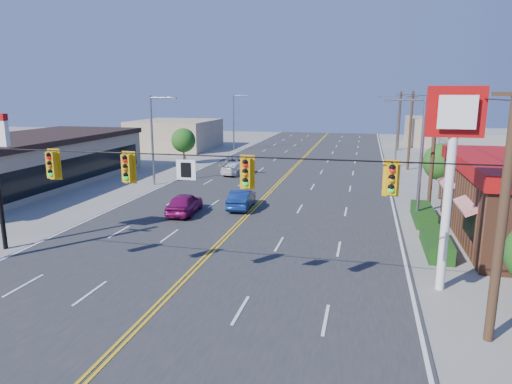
% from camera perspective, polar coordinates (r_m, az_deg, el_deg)
% --- Properties ---
extents(ground, '(160.00, 160.00, 0.00)m').
position_cam_1_polar(ground, '(19.18, -11.60, -13.39)').
color(ground, gray).
rests_on(ground, ground).
extents(road, '(20.00, 120.00, 0.06)m').
position_cam_1_polar(road, '(37.28, 1.42, -0.39)').
color(road, '#2D2D30').
rests_on(road, ground).
extents(signal_span, '(24.32, 0.34, 9.00)m').
position_cam_1_polar(signal_span, '(17.69, -12.64, 1.09)').
color(signal_span, '#47301E').
rests_on(signal_span, ground).
extents(kfc_pylon, '(2.20, 0.36, 8.50)m').
position_cam_1_polar(kfc_pylon, '(19.97, 23.33, 5.01)').
color(kfc_pylon, white).
rests_on(kfc_pylon, ground).
extents(strip_mall, '(10.40, 26.40, 4.40)m').
position_cam_1_polar(strip_mall, '(45.15, -27.68, 3.30)').
color(strip_mall, tan).
rests_on(strip_mall, ground).
extents(streetlight_se, '(2.55, 0.25, 8.00)m').
position_cam_1_polar(streetlight_se, '(29.96, 19.59, 4.48)').
color(streetlight_se, gray).
rests_on(streetlight_se, ground).
extents(streetlight_ne, '(2.55, 0.25, 8.00)m').
position_cam_1_polar(streetlight_ne, '(53.78, 17.06, 7.84)').
color(streetlight_ne, gray).
rests_on(streetlight_ne, ground).
extents(streetlight_sw, '(2.55, 0.25, 8.00)m').
position_cam_1_polar(streetlight_sw, '(41.98, -12.62, 6.96)').
color(streetlight_sw, gray).
rests_on(streetlight_sw, ground).
extents(streetlight_nw, '(2.55, 0.25, 8.00)m').
position_cam_1_polar(streetlight_nw, '(66.27, -2.65, 9.11)').
color(streetlight_nw, gray).
rests_on(streetlight_nw, ground).
extents(utility_pole_near, '(0.28, 0.28, 8.40)m').
position_cam_1_polar(utility_pole_near, '(34.11, 21.24, 4.70)').
color(utility_pole_near, '#47301E').
rests_on(utility_pole_near, ground).
extents(utility_pole_mid, '(0.28, 0.28, 8.40)m').
position_cam_1_polar(utility_pole_mid, '(51.92, 18.72, 7.24)').
color(utility_pole_mid, '#47301E').
rests_on(utility_pole_mid, ground).
extents(utility_pole_far, '(0.28, 0.28, 8.40)m').
position_cam_1_polar(utility_pole_far, '(69.82, 17.47, 8.47)').
color(utility_pole_far, '#47301E').
rests_on(utility_pole_far, ground).
extents(tree_kfc_rear, '(2.94, 2.94, 4.41)m').
position_cam_1_polar(tree_kfc_rear, '(38.39, 22.27, 3.47)').
color(tree_kfc_rear, '#47301E').
rests_on(tree_kfc_rear, ground).
extents(tree_west, '(2.80, 2.80, 4.20)m').
position_cam_1_polar(tree_west, '(53.94, -9.06, 6.40)').
color(tree_west, '#47301E').
rests_on(tree_west, ground).
extents(bld_east_mid, '(12.00, 10.00, 4.00)m').
position_cam_1_polar(bld_east_mid, '(57.73, 27.98, 4.70)').
color(bld_east_mid, gray).
rests_on(bld_east_mid, ground).
extents(bld_west_far, '(11.00, 12.00, 4.20)m').
position_cam_1_polar(bld_west_far, '(69.56, -9.99, 7.10)').
color(bld_west_far, tan).
rests_on(bld_west_far, ground).
extents(bld_east_far, '(10.00, 10.00, 4.40)m').
position_cam_1_polar(bld_east_far, '(78.62, 21.99, 7.05)').
color(bld_east_far, tan).
rests_on(bld_east_far, ground).
extents(car_magenta, '(2.05, 4.36, 1.44)m').
position_cam_1_polar(car_magenta, '(31.75, -8.92, -1.51)').
color(car_magenta, '#800E51').
rests_on(car_magenta, ground).
extents(car_blue, '(1.71, 4.19, 1.35)m').
position_cam_1_polar(car_blue, '(32.85, -1.82, -0.98)').
color(car_blue, navy).
rests_on(car_blue, ground).
extents(car_white, '(3.10, 4.72, 1.27)m').
position_cam_1_polar(car_white, '(46.41, -2.28, 2.90)').
color(car_white, silver).
rests_on(car_white, ground).
extents(car_silver, '(2.86, 4.76, 1.24)m').
position_cam_1_polar(car_silver, '(50.58, -2.85, 3.66)').
color(car_silver, '#ACACB1').
rests_on(car_silver, ground).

